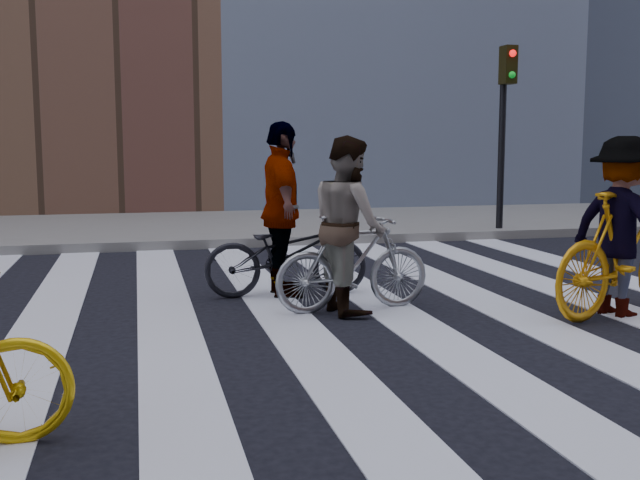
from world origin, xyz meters
name	(u,v)px	position (x,y,z in m)	size (l,w,h in m)	color
ground	(344,318)	(0.00, 0.00, 0.00)	(100.00, 100.00, 0.00)	black
sidewalk_far	(239,226)	(0.00, 7.50, 0.07)	(100.00, 5.00, 0.15)	gray
zebra_crosswalk	(344,317)	(0.00, 0.00, 0.01)	(8.25, 10.00, 0.01)	silver
traffic_signal	(505,108)	(4.40, 5.32, 2.28)	(0.22, 0.42, 3.33)	black
bike_silver_mid	(353,263)	(0.17, 0.26, 0.49)	(0.46, 1.62, 0.97)	#95999E
bike_yellow_right	(625,253)	(2.68, -0.53, 0.61)	(0.57, 2.02, 1.21)	orange
bike_dark_rear	(286,253)	(-0.33, 1.15, 0.47)	(0.62, 1.79, 0.94)	black
rider_mid	(349,224)	(0.12, 0.26, 0.87)	(0.85, 0.66, 1.74)	slate
rider_right	(622,227)	(2.63, -0.53, 0.87)	(1.12, 0.64, 1.73)	slate
rider_rear	(282,210)	(-0.38, 1.15, 0.95)	(1.11, 0.46, 1.90)	slate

